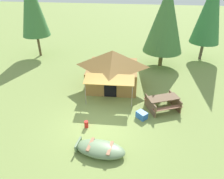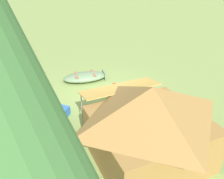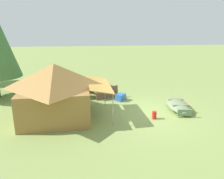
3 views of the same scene
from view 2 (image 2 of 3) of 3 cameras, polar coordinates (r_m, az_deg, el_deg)
ground_plane at (r=10.94m, az=-2.25°, el=-1.32°), size 80.00×80.00×0.00m
beached_rowboat at (r=12.23m, az=-6.45°, el=3.05°), size 2.31×1.30×0.42m
canvas_cabin_tent at (r=7.04m, az=9.04°, el=-7.98°), size 3.50×4.14×2.49m
picnic_table at (r=8.59m, az=-18.21°, el=-8.55°), size 2.11×1.96×0.75m
cooler_box at (r=9.65m, az=-11.95°, el=-5.16°), size 0.67×0.66×0.37m
fuel_can at (r=11.23m, az=0.61°, el=0.57°), size 0.29×0.29×0.36m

